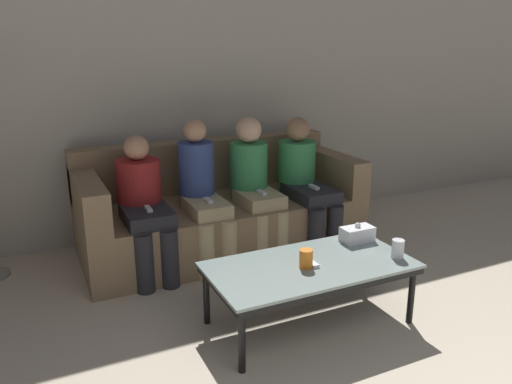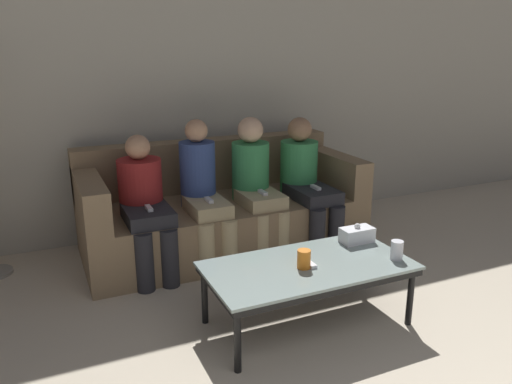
# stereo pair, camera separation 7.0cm
# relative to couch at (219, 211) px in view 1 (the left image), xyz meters

# --- Properties ---
(wall_back) EXTENTS (12.00, 0.06, 2.60)m
(wall_back) POSITION_rel_couch_xyz_m (0.00, 0.56, 0.98)
(wall_back) COLOR #B7B2A3
(wall_back) RESTS_ON ground_plane
(couch) EXTENTS (2.28, 0.99, 0.88)m
(couch) POSITION_rel_couch_xyz_m (0.00, 0.00, 0.00)
(couch) COLOR #897051
(couch) RESTS_ON ground_plane
(coffee_table) EXTENTS (1.25, 0.64, 0.40)m
(coffee_table) POSITION_rel_couch_xyz_m (0.05, -1.40, 0.05)
(coffee_table) COLOR #8C9E99
(coffee_table) RESTS_ON ground_plane
(cup_near_left) EXTENTS (0.08, 0.08, 0.12)m
(cup_near_left) POSITION_rel_couch_xyz_m (0.58, -1.55, 0.15)
(cup_near_left) COLOR silver
(cup_near_left) RESTS_ON coffee_table
(cup_near_right) EXTENTS (0.08, 0.08, 0.11)m
(cup_near_right) POSITION_rel_couch_xyz_m (-0.01, -1.43, 0.14)
(cup_near_right) COLOR orange
(cup_near_right) RESTS_ON coffee_table
(tissue_box) EXTENTS (0.22, 0.12, 0.13)m
(tissue_box) POSITION_rel_couch_xyz_m (0.52, -1.22, 0.14)
(tissue_box) COLOR white
(tissue_box) RESTS_ON coffee_table
(game_remote) EXTENTS (0.04, 0.15, 0.02)m
(game_remote) POSITION_rel_couch_xyz_m (0.05, -1.40, 0.10)
(game_remote) COLOR white
(game_remote) RESTS_ON coffee_table
(seated_person_left_end) EXTENTS (0.33, 0.67, 1.04)m
(seated_person_left_end) POSITION_rel_couch_xyz_m (-0.68, -0.23, 0.24)
(seated_person_left_end) COLOR #28282D
(seated_person_left_end) RESTS_ON ground_plane
(seated_person_mid_left) EXTENTS (0.31, 0.63, 1.13)m
(seated_person_mid_left) POSITION_rel_couch_xyz_m (-0.23, -0.23, 0.27)
(seated_person_mid_left) COLOR tan
(seated_person_mid_left) RESTS_ON ground_plane
(seated_person_mid_right) EXTENTS (0.31, 0.62, 1.12)m
(seated_person_mid_right) POSITION_rel_couch_xyz_m (0.23, -0.22, 0.28)
(seated_person_mid_right) COLOR tan
(seated_person_mid_right) RESTS_ON ground_plane
(seated_person_right_end) EXTENTS (0.32, 0.71, 1.09)m
(seated_person_right_end) POSITION_rel_couch_xyz_m (0.68, -0.24, 0.27)
(seated_person_right_end) COLOR #28282D
(seated_person_right_end) RESTS_ON ground_plane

